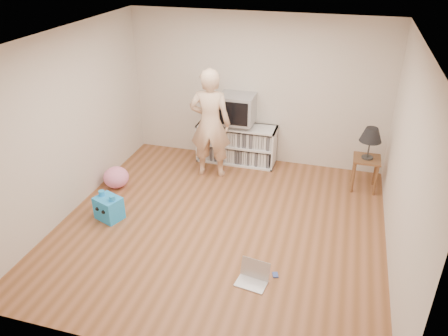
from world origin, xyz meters
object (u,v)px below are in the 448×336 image
crt_tv (237,109)px  laptop (253,276)px  person (210,124)px  plush_pink (116,177)px  table_lamp (371,135)px  plush_blue (109,208)px  media_unit (237,143)px  dvd_deck (237,124)px  side_table (366,166)px

crt_tv → laptop: bearing=-71.8°
person → plush_pink: 1.76m
table_lamp → plush_blue: size_ratio=1.17×
media_unit → crt_tv: bearing=-90.0°
media_unit → dvd_deck: (-0.00, -0.02, 0.39)m
dvd_deck → table_lamp: table_lamp is taller
media_unit → plush_pink: (-1.66, -1.44, -0.18)m
crt_tv → plush_blue: (-1.32, -2.27, -0.84)m
table_lamp → media_unit: bearing=170.2°
side_table → plush_blue: side_table is taller
side_table → crt_tv: bearing=170.6°
table_lamp → plush_pink: size_ratio=1.26×
person → plush_blue: size_ratio=4.22×
dvd_deck → side_table: (2.22, -0.37, -0.32)m
dvd_deck → laptop: size_ratio=1.13×
dvd_deck → plush_pink: size_ratio=1.10×
media_unit → side_table: 2.26m
media_unit → dvd_deck: dvd_deck is taller
media_unit → laptop: size_ratio=3.53×
table_lamp → crt_tv: bearing=170.6°
table_lamp → person: size_ratio=0.28×
person → laptop: person is taller
media_unit → plush_pink: 2.20m
dvd_deck → table_lamp: (2.22, -0.37, 0.21)m
laptop → plush_blue: plush_blue is taller
table_lamp → laptop: bearing=-115.5°
media_unit → table_lamp: table_lamp is taller
crt_tv → table_lamp: bearing=-9.4°
dvd_deck → laptop: bearing=-71.8°
person → plush_blue: person is taller
plush_pink → person: bearing=31.8°
plush_blue → person: bearing=79.7°
side_table → laptop: side_table is taller
crt_tv → side_table: (2.22, -0.37, -0.60)m
side_table → plush_blue: (-3.54, -1.90, -0.24)m
plush_blue → media_unit: bearing=80.7°
crt_tv → plush_pink: bearing=-139.4°
crt_tv → person: size_ratio=0.32×
media_unit → crt_tv: crt_tv is taller
side_table → person: size_ratio=0.30×
dvd_deck → plush_blue: dvd_deck is taller
plush_blue → plush_pink: 0.91m
dvd_deck → crt_tv: crt_tv is taller
laptop → side_table: bearing=73.0°
person → plush_blue: (-1.02, -1.69, -0.75)m
table_lamp → laptop: table_lamp is taller
table_lamp → laptop: 3.02m
crt_tv → plush_pink: crt_tv is taller
dvd_deck → side_table: bearing=-9.4°
person → plush_pink: person is taller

